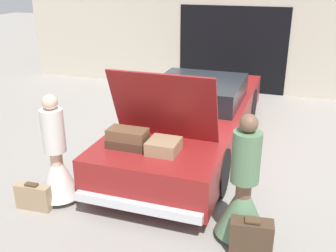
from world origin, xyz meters
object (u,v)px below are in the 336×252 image
car (193,117)px  person_right (243,197)px  suitcase_beside_left_person (33,197)px  suitcase_beside_right_person (251,237)px  person_left (57,164)px

car → person_right: 2.75m
suitcase_beside_left_person → suitcase_beside_right_person: (2.88, 0.04, 0.03)m
person_left → suitcase_beside_right_person: bearing=79.3°
car → person_left: car is taller
car → person_left: 2.73m
car → suitcase_beside_right_person: (1.42, -2.70, -0.33)m
car → person_right: car is taller
person_right → car: bearing=32.1°
person_right → suitcase_beside_left_person: 2.77m
person_left → person_right: bearing=84.7°
person_left → suitcase_beside_left_person: 0.53m
suitcase_beside_left_person → person_right: bearing=6.1°
person_right → suitcase_beside_right_person: (0.15, -0.25, -0.35)m
car → person_left: size_ratio=3.42×
car → person_right: bearing=-62.7°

